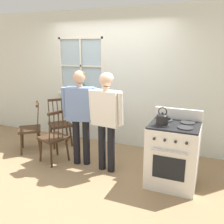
{
  "coord_description": "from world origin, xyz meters",
  "views": [
    {
      "loc": [
        2.01,
        -3.22,
        1.98
      ],
      "look_at": [
        0.54,
        0.22,
        1.0
      ],
      "focal_mm": 40.0,
      "sensor_mm": 36.0,
      "label": 1
    }
  ],
  "objects": [
    {
      "name": "ground_plane",
      "position": [
        0.0,
        0.0,
        0.0
      ],
      "size": [
        16.0,
        16.0,
        0.0
      ],
      "primitive_type": "plane",
      "color": "#937551"
    },
    {
      "name": "person_elderly_left",
      "position": [
        -0.04,
        0.25,
        0.98
      ],
      "size": [
        0.61,
        0.32,
        1.61
      ],
      "rotation": [
        0.0,
        0.0,
        0.27
      ],
      "color": "black",
      "rests_on": "ground_plane"
    },
    {
      "name": "chair_center_cluster",
      "position": [
        -0.52,
        0.14,
        0.44
      ],
      "size": [
        0.52,
        0.53,
        0.95
      ],
      "rotation": [
        0.0,
        0.0,
        -1.91
      ],
      "color": "#3D2819",
      "rests_on": "ground_plane"
    },
    {
      "name": "chair_by_window",
      "position": [
        -1.23,
        0.37,
        0.44
      ],
      "size": [
        0.57,
        0.58,
        0.95
      ],
      "rotation": [
        0.0,
        0.0,
        -0.9
      ],
      "color": "#3D2819",
      "rests_on": "ground_plane"
    },
    {
      "name": "wall_back",
      "position": [
        0.03,
        1.4,
        1.34
      ],
      "size": [
        6.4,
        0.16,
        2.7
      ],
      "color": "silver",
      "rests_on": "ground_plane"
    },
    {
      "name": "kettle",
      "position": [
        1.36,
        0.08,
        1.02
      ],
      "size": [
        0.21,
        0.17,
        0.25
      ],
      "color": "black",
      "rests_on": "stove"
    },
    {
      "name": "person_teen_center",
      "position": [
        0.45,
        0.21,
        0.99
      ],
      "size": [
        0.61,
        0.26,
        1.61
      ],
      "rotation": [
        0.0,
        0.0,
        -0.12
      ],
      "color": "black",
      "rests_on": "ground_plane"
    },
    {
      "name": "potted_plant",
      "position": [
        -0.56,
        1.31,
        1.1
      ],
      "size": [
        0.12,
        0.12,
        0.27
      ],
      "color": "#42474C",
      "rests_on": "wall_back"
    },
    {
      "name": "stove",
      "position": [
        1.51,
        0.21,
        0.47
      ],
      "size": [
        0.7,
        0.68,
        1.08
      ],
      "color": "white",
      "rests_on": "ground_plane"
    },
    {
      "name": "chair_near_wall",
      "position": [
        -0.89,
        0.85,
        0.44
      ],
      "size": [
        0.58,
        0.58,
        0.95
      ],
      "rotation": [
        0.0,
        0.0,
        0.84
      ],
      "color": "#3D2819",
      "rests_on": "ground_plane"
    }
  ]
}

